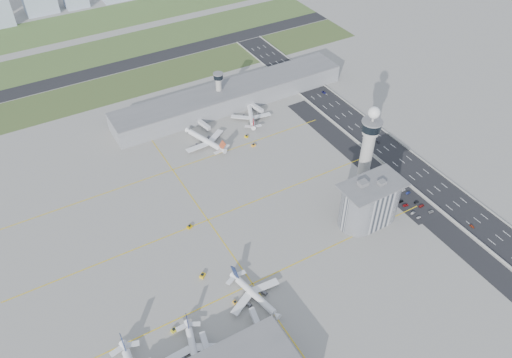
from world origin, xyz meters
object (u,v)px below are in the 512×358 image
airplane_far_a (205,137)px  car_hw_0 (472,226)px  tug_5 (253,145)px  car_lot_5 (386,189)px  control_tower (368,144)px  tug_0 (174,330)px  tug_2 (235,302)px  car_lot_1 (413,213)px  jet_bridge_near_2 (260,332)px  car_lot_2 (406,205)px  car_lot_6 (431,211)px  car_lot_4 (389,192)px  car_hw_2 (324,92)px  car_lot_7 (421,206)px  car_lot_11 (396,185)px  jet_bridge_near_1 (209,358)px  car_lot_9 (408,193)px  car_lot_0 (419,217)px  tug_1 (203,275)px  tug_3 (190,227)px  airplane_far_b (251,112)px  airplane_near_b (194,351)px  car_lot_8 (416,202)px  car_hw_4 (277,68)px  car_lot_10 (403,190)px  car_hw_1 (378,142)px  secondary_tower (219,87)px  admin_building (370,202)px  airplane_near_c (256,293)px  tug_4 (246,136)px  car_lot_3 (401,201)px

airplane_far_a → car_hw_0: 203.24m
tug_5 → car_lot_5: (55.72, -91.43, -0.34)m
control_tower → tug_0: (-164.20, -43.86, -34.11)m
tug_2 → car_lot_1: bearing=-3.1°
car_lot_1 → car_hw_0: (24.74, -28.63, -0.03)m
jet_bridge_near_2 → car_lot_5: jet_bridge_near_2 is taller
jet_bridge_near_2 → car_hw_0: size_ratio=4.04×
car_lot_2 → car_lot_6: car_lot_2 is taller
car_lot_1 → car_lot_4: car_lot_1 is taller
car_lot_4 → car_hw_0: car_hw_0 is taller
car_hw_2 → car_lot_7: bearing=-106.0°
car_lot_2 → car_lot_11: size_ratio=0.96×
jet_bridge_near_1 → car_lot_9: bearing=-66.1°
airplane_far_a → car_lot_0: 170.36m
jet_bridge_near_1 → tug_1: (19.96, 50.51, -1.78)m
tug_3 → car_lot_4: size_ratio=1.02×
airplane_far_a → airplane_far_b: size_ratio=1.11×
control_tower → airplane_near_b: size_ratio=1.65×
tug_1 → car_lot_5: tug_1 is taller
control_tower → tug_2: size_ratio=21.70×
car_lot_8 → jet_bridge_near_2: bearing=100.6°
car_lot_4 → car_hw_4: 193.28m
control_tower → car_hw_4: bearing=78.1°
tug_1 → car_lot_10: tug_1 is taller
car_lot_8 → car_hw_1: size_ratio=0.99×
tug_5 → car_lot_10: (66.09, -98.24, -0.39)m
secondary_tower → admin_building: (21.99, -172.00, -3.50)m
car_lot_11 → car_hw_4: (16.89, 188.17, -0.04)m
control_tower → tug_0: control_tower is taller
car_lot_6 → car_lot_11: bearing=13.2°
car_lot_9 → car_hw_1: (21.02, 56.89, 0.00)m
airplane_near_c → car_lot_0: airplane_near_c is taller
secondary_tower → car_lot_10: bearing=-69.0°
car_lot_4 → car_lot_7: 23.86m
car_lot_5 → car_lot_0: bearing=176.7°
tug_4 → tug_3: bearing=-160.5°
car_lot_2 → car_lot_9: (10.23, 8.48, 0.05)m
tug_5 → car_lot_3: tug_5 is taller
tug_3 → car_lot_2: bearing=-128.1°
car_hw_2 → control_tower: bearing=-118.8°
airplane_near_c → car_lot_1: (126.43, 6.42, -5.10)m
airplane_near_b → car_lot_11: airplane_near_b is taller
car_lot_7 → car_hw_1: bearing=-20.3°
airplane_far_b → car_lot_5: size_ratio=11.28×
car_lot_1 → car_lot_11: bearing=-28.2°
jet_bridge_near_2 → tug_5: (79.61, 146.00, -1.92)m
car_lot_4 → car_lot_9: bearing=-125.7°
tug_1 → car_lot_6: size_ratio=0.93×
tug_1 → car_lot_4: 145.78m
car_lot_2 → car_hw_4: size_ratio=1.21×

